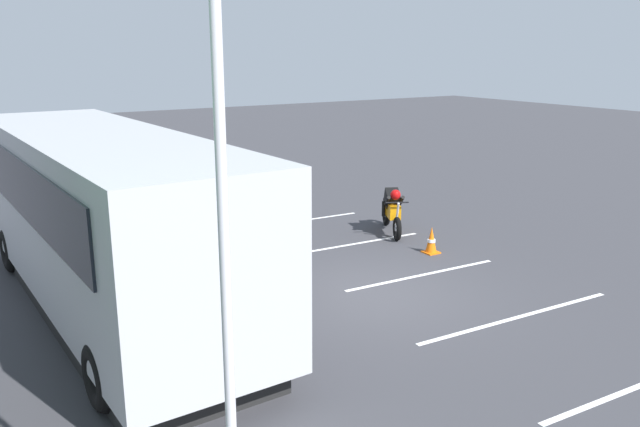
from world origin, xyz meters
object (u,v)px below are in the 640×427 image
(flagpole, at_px, (224,289))
(spectator_far_left, at_px, (285,247))
(spectator_left, at_px, (249,232))
(tour_bus, at_px, (106,224))
(traffic_cone, at_px, (431,240))
(spectator_centre, at_px, (223,223))
(spectator_right, at_px, (213,213))
(parked_motorcycle_silver, at_px, (170,234))
(stunt_motorcycle, at_px, (392,210))

(flagpole, bearing_deg, spectator_far_left, -32.03)
(spectator_left, bearing_deg, tour_bus, 89.44)
(traffic_cone, bearing_deg, spectator_centre, 72.04)
(tour_bus, height_order, spectator_right, tour_bus)
(spectator_right, relative_size, flagpole, 0.28)
(tour_bus, relative_size, spectator_centre, 5.48)
(flagpole, bearing_deg, spectator_centre, -23.02)
(traffic_cone, bearing_deg, spectator_left, 84.05)
(parked_motorcycle_silver, bearing_deg, stunt_motorcycle, -103.15)
(spectator_right, xyz_separation_m, stunt_motorcycle, (-0.58, -4.69, -0.42))
(tour_bus, bearing_deg, traffic_cone, -93.89)
(tour_bus, height_order, spectator_left, tour_bus)
(stunt_motorcycle, relative_size, traffic_cone, 3.00)
(spectator_far_left, xyz_separation_m, stunt_motorcycle, (2.40, -4.47, -0.36))
(tour_bus, xyz_separation_m, spectator_right, (1.94, -2.84, -0.61))
(spectator_far_left, relative_size, parked_motorcycle_silver, 0.81)
(tour_bus, distance_m, spectator_right, 3.49)
(spectator_left, distance_m, spectator_centre, 1.03)
(tour_bus, height_order, parked_motorcycle_silver, tour_bus)
(traffic_cone, bearing_deg, spectator_right, 61.13)
(tour_bus, distance_m, stunt_motorcycle, 7.72)
(spectator_left, bearing_deg, spectator_far_left, -164.23)
(parked_motorcycle_silver, height_order, stunt_motorcycle, stunt_motorcycle)
(stunt_motorcycle, bearing_deg, spectator_far_left, 118.24)
(spectator_left, relative_size, parked_motorcycle_silver, 0.88)
(spectator_right, distance_m, parked_motorcycle_silver, 1.20)
(spectator_far_left, xyz_separation_m, spectator_right, (2.98, 0.22, 0.05))
(spectator_left, bearing_deg, spectator_right, -1.95)
(spectator_left, bearing_deg, stunt_motorcycle, -73.72)
(spectator_right, height_order, stunt_motorcycle, spectator_right)
(tour_bus, relative_size, parked_motorcycle_silver, 4.66)
(spectator_left, distance_m, traffic_cone, 4.57)
(spectator_left, relative_size, flagpole, 0.30)
(flagpole, relative_size, traffic_cone, 9.67)
(parked_motorcycle_silver, distance_m, stunt_motorcycle, 5.64)
(spectator_left, height_order, stunt_motorcycle, spectator_left)
(stunt_motorcycle, height_order, flagpole, flagpole)
(parked_motorcycle_silver, bearing_deg, traffic_cone, -121.05)
(parked_motorcycle_silver, distance_m, traffic_cone, 6.09)
(flagpole, bearing_deg, tour_bus, -6.97)
(tour_bus, height_order, stunt_motorcycle, tour_bus)
(flagpole, xyz_separation_m, traffic_cone, (6.87, -8.15, -2.70))
(tour_bus, height_order, spectator_centre, tour_bus)
(tour_bus, bearing_deg, flagpole, 173.03)
(spectator_left, height_order, flagpole, flagpole)
(tour_bus, xyz_separation_m, spectator_far_left, (-1.04, -3.06, -0.67))
(spectator_left, relative_size, traffic_cone, 2.87)
(spectator_right, distance_m, stunt_motorcycle, 4.75)
(spectator_far_left, bearing_deg, flagpole, 147.97)
(spectator_far_left, relative_size, stunt_motorcycle, 0.88)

